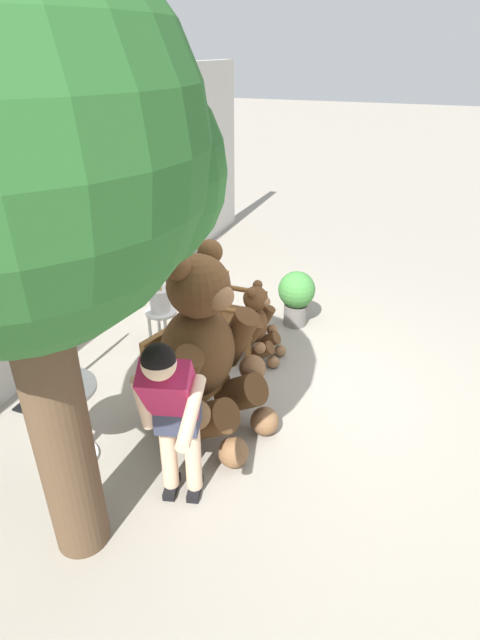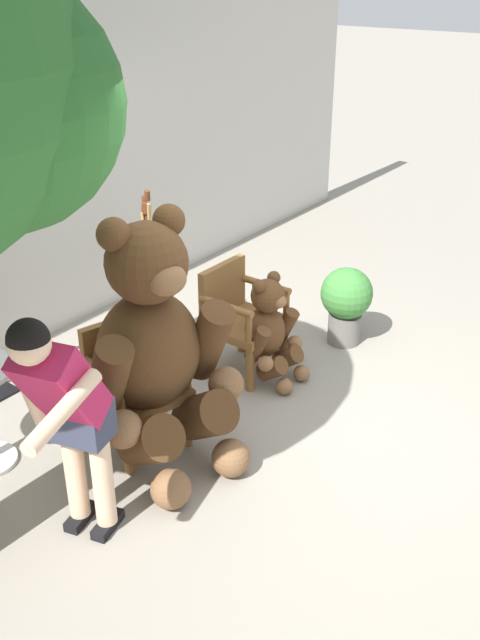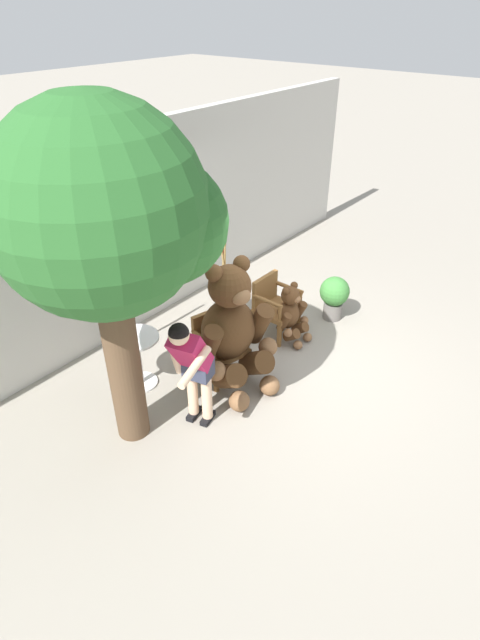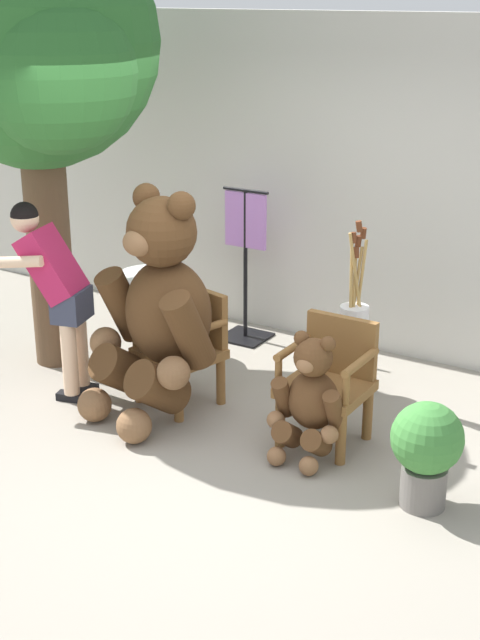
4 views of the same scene
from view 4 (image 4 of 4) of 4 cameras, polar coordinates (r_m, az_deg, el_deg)
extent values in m
plane|color=gray|center=(6.13, -2.16, -8.50)|extent=(60.00, 60.00, 0.00)
cube|color=beige|center=(7.64, 7.79, 8.45)|extent=(10.00, 0.16, 2.80)
cube|color=brown|center=(6.68, -3.92, -2.13)|extent=(0.67, 0.64, 0.07)
cylinder|color=brown|center=(6.81, -6.48, -3.78)|extent=(0.07, 0.07, 0.37)
cylinder|color=brown|center=(6.48, -3.96, -4.98)|extent=(0.07, 0.07, 0.37)
cylinder|color=brown|center=(7.05, -3.80, -2.81)|extent=(0.07, 0.07, 0.37)
cylinder|color=brown|center=(6.73, -1.24, -3.92)|extent=(0.07, 0.07, 0.37)
cube|color=brown|center=(6.73, -2.49, 0.32)|extent=(0.52, 0.19, 0.42)
cylinder|color=brown|center=(6.76, -5.35, 0.45)|extent=(0.17, 0.48, 0.06)
cylinder|color=brown|center=(6.68, -6.71, -0.87)|extent=(0.05, 0.05, 0.22)
cylinder|color=brown|center=(6.41, -2.52, -0.64)|extent=(0.17, 0.48, 0.06)
cylinder|color=brown|center=(6.32, -3.92, -2.05)|extent=(0.05, 0.05, 0.22)
cube|color=brown|center=(6.11, 5.48, -4.41)|extent=(0.57, 0.53, 0.07)
cylinder|color=brown|center=(6.13, 2.59, -6.51)|extent=(0.07, 0.07, 0.37)
cylinder|color=brown|center=(5.95, 6.48, -7.55)|extent=(0.07, 0.07, 0.37)
cylinder|color=brown|center=(6.46, 4.44, -5.07)|extent=(0.07, 0.07, 0.37)
cylinder|color=brown|center=(6.29, 8.16, -6.00)|extent=(0.07, 0.07, 0.37)
cube|color=brown|center=(6.20, 6.52, -1.59)|extent=(0.52, 0.07, 0.42)
cylinder|color=brown|center=(6.11, 3.47, -1.73)|extent=(0.06, 0.48, 0.06)
cylinder|color=brown|center=(5.98, 2.48, -3.35)|extent=(0.05, 0.05, 0.22)
cylinder|color=brown|center=(5.91, 7.73, -2.69)|extent=(0.06, 0.48, 0.06)
cylinder|color=brown|center=(5.78, 6.80, -4.40)|extent=(0.05, 0.05, 0.22)
ellipsoid|color=#4C3019|center=(6.46, -4.61, 0.47)|extent=(0.81, 0.73, 0.79)
sphere|color=#4C3019|center=(6.25, -5.05, 5.63)|extent=(0.50, 0.50, 0.50)
ellipsoid|color=brown|center=(6.13, -6.57, 4.92)|extent=(0.28, 0.24, 0.18)
sphere|color=black|center=(6.13, -6.58, 5.04)|extent=(0.07, 0.07, 0.07)
sphere|color=#4C3019|center=(6.36, -6.01, 7.83)|extent=(0.20, 0.20, 0.20)
sphere|color=#4C3019|center=(6.08, -3.78, 7.31)|extent=(0.20, 0.20, 0.20)
cylinder|color=#4C3019|center=(6.65, -7.52, 0.97)|extent=(0.32, 0.48, 0.60)
sphere|color=brown|center=(6.67, -8.60, -1.44)|extent=(0.24, 0.24, 0.24)
cylinder|color=#4C3019|center=(6.11, -3.33, -0.67)|extent=(0.32, 0.48, 0.60)
sphere|color=brown|center=(6.11, -4.28, -3.40)|extent=(0.24, 0.24, 0.24)
cylinder|color=#4C3019|center=(6.60, -7.61, -3.18)|extent=(0.40, 0.55, 0.46)
sphere|color=brown|center=(6.58, -9.29, -5.38)|extent=(0.25, 0.25, 0.25)
cylinder|color=#4C3019|center=(6.30, -5.29, -4.30)|extent=(0.40, 0.55, 0.46)
sphere|color=brown|center=(6.24, -6.80, -6.74)|extent=(0.25, 0.25, 0.25)
ellipsoid|color=brown|center=(5.97, 4.71, -5.13)|extent=(0.36, 0.30, 0.41)
sphere|color=brown|center=(5.82, 4.71, -2.41)|extent=(0.26, 0.26, 0.26)
ellipsoid|color=#8C603D|center=(5.74, 4.19, -2.95)|extent=(0.12, 0.10, 0.10)
sphere|color=black|center=(5.74, 4.19, -2.89)|extent=(0.04, 0.04, 0.04)
sphere|color=brown|center=(5.83, 3.95, -1.17)|extent=(0.10, 0.10, 0.10)
sphere|color=brown|center=(5.75, 5.66, -1.55)|extent=(0.10, 0.10, 0.10)
cylinder|color=brown|center=(5.99, 2.78, -4.96)|extent=(0.12, 0.23, 0.31)
sphere|color=#8C603D|center=(5.99, 2.29, -6.40)|extent=(0.12, 0.12, 0.12)
cylinder|color=brown|center=(5.83, 6.06, -5.79)|extent=(0.12, 0.23, 0.31)
sphere|color=#8C603D|center=(5.83, 5.74, -7.32)|extent=(0.12, 0.12, 0.12)
cylinder|color=brown|center=(5.99, 3.05, -7.33)|extent=(0.15, 0.26, 0.24)
sphere|color=#8C603D|center=(5.95, 2.35, -8.70)|extent=(0.13, 0.13, 0.13)
cylinder|color=brown|center=(5.90, 4.91, -7.84)|extent=(0.15, 0.26, 0.24)
sphere|color=#8C603D|center=(5.85, 4.41, -9.29)|extent=(0.13, 0.13, 0.13)
cube|color=black|center=(7.11, -10.02, -4.26)|extent=(0.26, 0.15, 0.06)
cylinder|color=beige|center=(6.94, -10.25, -0.96)|extent=(0.12, 0.12, 0.82)
cube|color=black|center=(6.96, -10.67, -4.85)|extent=(0.26, 0.15, 0.06)
cylinder|color=beige|center=(6.79, -10.92, -1.49)|extent=(0.12, 0.12, 0.82)
cube|color=#33384C|center=(6.77, -10.73, 0.98)|extent=(0.29, 0.35, 0.24)
cube|color=#B21E4C|center=(6.74, -11.97, 3.50)|extent=(0.52, 0.43, 0.56)
sphere|color=beige|center=(6.74, -13.62, 6.34)|extent=(0.21, 0.21, 0.21)
sphere|color=black|center=(6.74, -13.63, 6.50)|extent=(0.21, 0.21, 0.21)
cylinder|color=beige|center=(6.69, -14.65, 3.60)|extent=(0.57, 0.23, 0.15)
cylinder|color=beige|center=(6.93, -11.17, 3.00)|extent=(0.23, 0.14, 0.50)
cylinder|color=white|center=(6.85, 7.25, -1.29)|extent=(0.34, 0.34, 0.03)
cylinder|color=white|center=(6.99, 8.24, -2.94)|extent=(0.04, 0.04, 0.43)
cylinder|color=white|center=(7.06, 6.77, -2.62)|extent=(0.04, 0.04, 0.43)
cylinder|color=white|center=(6.82, 7.57, -3.51)|extent=(0.04, 0.04, 0.43)
cylinder|color=white|center=(6.89, 6.07, -3.17)|extent=(0.04, 0.04, 0.43)
cylinder|color=white|center=(6.80, 7.30, -0.16)|extent=(0.22, 0.22, 0.26)
cylinder|color=tan|center=(6.72, 7.31, 1.68)|extent=(0.05, 0.06, 0.56)
cylinder|color=#592D19|center=(6.62, 7.44, 4.31)|extent=(0.05, 0.05, 0.08)
cylinder|color=tan|center=(6.68, 7.46, 2.46)|extent=(0.12, 0.12, 0.76)
cylinder|color=#592D19|center=(6.56, 7.63, 5.96)|extent=(0.05, 0.05, 0.09)
cylinder|color=tan|center=(6.73, 7.45, 2.06)|extent=(0.08, 0.04, 0.64)
cylinder|color=#592D19|center=(6.63, 7.59, 5.03)|extent=(0.05, 0.05, 0.08)
cylinder|color=tan|center=(6.70, 7.12, 2.13)|extent=(0.07, 0.08, 0.68)
cylinder|color=#592D19|center=(6.59, 7.26, 5.25)|extent=(0.05, 0.05, 0.09)
cylinder|color=tan|center=(6.73, 7.73, 2.30)|extent=(0.10, 0.07, 0.70)
cylinder|color=#592D19|center=(6.61, 7.89, 5.53)|extent=(0.05, 0.05, 0.09)
cylinder|color=white|center=(7.52, -5.76, 2.86)|extent=(0.56, 0.56, 0.03)
cylinder|color=white|center=(7.63, -5.66, 0.28)|extent=(0.07, 0.07, 0.69)
cylinder|color=white|center=(7.75, -5.58, -2.01)|extent=(0.40, 0.40, 0.03)
cylinder|color=brown|center=(7.40, -12.13, 4.90)|extent=(0.35, 0.35, 2.07)
sphere|color=#286028|center=(7.16, -13.09, 17.05)|extent=(1.92, 1.92, 1.92)
sphere|color=#286028|center=(6.63, -11.63, 15.26)|extent=(1.15, 1.15, 1.15)
cylinder|color=slate|center=(5.61, 11.65, -10.38)|extent=(0.28, 0.28, 0.26)
sphere|color=#3D7F38|center=(5.45, 11.89, -7.40)|extent=(0.44, 0.44, 0.44)
cube|color=black|center=(8.05, 0.34, -1.08)|extent=(0.40, 0.40, 0.02)
cylinder|color=black|center=(7.83, 0.35, 3.45)|extent=(0.04, 0.04, 1.35)
cylinder|color=black|center=(7.66, 0.36, 8.29)|extent=(0.44, 0.03, 0.03)
cube|color=#B77AD1|center=(7.72, 0.36, 6.40)|extent=(0.40, 0.03, 0.48)
camera|label=1|loc=(7.50, -34.05, 17.28)|focal=28.00mm
camera|label=2|loc=(6.76, -42.08, 15.53)|focal=40.00mm
camera|label=3|loc=(7.64, -49.98, 22.54)|focal=28.00mm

